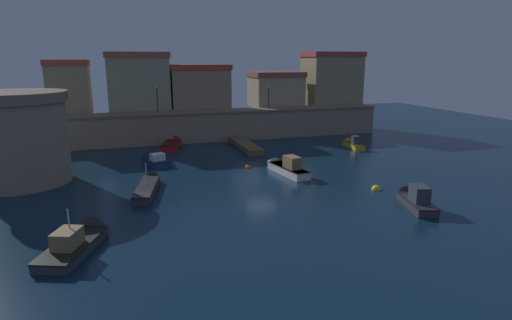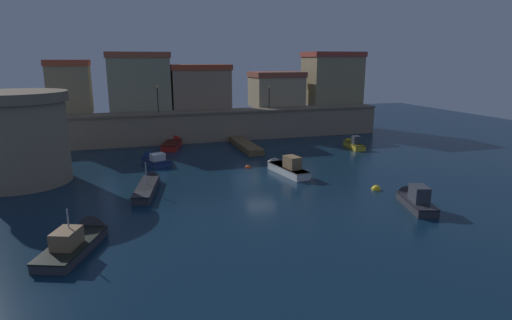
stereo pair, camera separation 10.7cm
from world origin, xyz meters
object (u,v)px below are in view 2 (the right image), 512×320
Objects in this scene: moored_boat_2 at (352,144)px; fortress_tower at (18,137)px; quay_lamp_0 at (157,94)px; moored_boat_0 at (173,144)px; moored_boat_4 at (153,160)px; mooring_buoy_1 at (376,190)px; moored_boat_5 at (284,167)px; quay_lamp_1 at (269,93)px; mooring_buoy_0 at (248,168)px; moored_boat_3 at (413,198)px; moored_boat_6 at (148,185)px; moored_boat_1 at (81,237)px.

fortress_tower is at bearing 104.79° from moored_boat_2.
moored_boat_0 is at bearing -64.39° from quay_lamp_0.
moored_boat_2 is 1.07× the size of moored_boat_4.
mooring_buoy_1 is at bearing -131.13° from moored_boat_0.
moored_boat_4 is 0.67× the size of moored_boat_5.
quay_lamp_1 reaches higher than mooring_buoy_0.
moored_boat_0 is 8.02m from moored_boat_4.
quay_lamp_1 is 19.52m from moored_boat_4.
fortress_tower is 1.74× the size of moored_boat_2.
quay_lamp_0 is at bearing 44.39° from moored_boat_3.
mooring_buoy_0 is at bearing -137.95° from moored_boat_4.
moored_boat_2 is at bearing -52.97° from quay_lamp_1.
quay_lamp_0 is at bearing 43.05° from moored_boat_0.
quay_lamp_0 is at bearing 48.08° from fortress_tower.
quay_lamp_0 is 32.49m from moored_boat_3.
quay_lamp_1 is 17.48m from mooring_buoy_0.
fortress_tower is 1.86× the size of moored_boat_4.
moored_boat_4 is at bearing 176.52° from moored_boat_0.
moored_boat_5 is 9.12× the size of mooring_buoy_1.
quay_lamp_1 reaches higher than moored_boat_2.
moored_boat_4 is at bearing 138.59° from mooring_buoy_1.
moored_boat_2 is at bearing -56.76° from moored_boat_6.
moored_boat_6 reaches higher than moored_boat_2.
moored_boat_5 is at bearing -44.29° from mooring_buoy_0.
quay_lamp_1 reaches higher than moored_boat_5.
fortress_tower is 29.25m from mooring_buoy_1.
mooring_buoy_0 is at bearing 36.07° from moored_boat_5.
moored_boat_6 is at bearing 77.88° from moored_boat_3.
mooring_buoy_1 is (7.71, -9.65, 0.00)m from mooring_buoy_0.
quay_lamp_1 is at bearing 27.46° from fortress_tower.
moored_boat_4 is 13.24m from moored_boat_5.
fortress_tower is 1.25× the size of moored_boat_5.
fortress_tower is 1.46× the size of moored_boat_0.
moored_boat_3 is 1.24× the size of moored_boat_4.
quay_lamp_1 reaches higher than moored_boat_0.
quay_lamp_1 is at bearing -24.48° from moored_boat_5.
moored_boat_4 is 21.53m from mooring_buoy_1.
moored_boat_3 reaches higher than moored_boat_2.
moored_boat_1 is (-8.06, -25.49, 0.02)m from moored_boat_0.
quay_lamp_1 reaches higher than moored_boat_6.
moored_boat_1 reaches higher than mooring_buoy_1.
quay_lamp_0 reaches higher than moored_boat_2.
quay_lamp_0 is at bearing 8.01° from moored_boat_1.
moored_boat_0 is (1.30, -2.72, -5.57)m from quay_lamp_0.
fortress_tower is 2.77× the size of quay_lamp_1.
fortress_tower is 11.39× the size of mooring_buoy_1.
quay_lamp_1 is at bearing -76.39° from moored_boat_4.
fortress_tower reaches higher than moored_boat_2.
moored_boat_4 is at bearing 5.38° from moored_boat_1.
fortress_tower is 11.93m from moored_boat_4.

